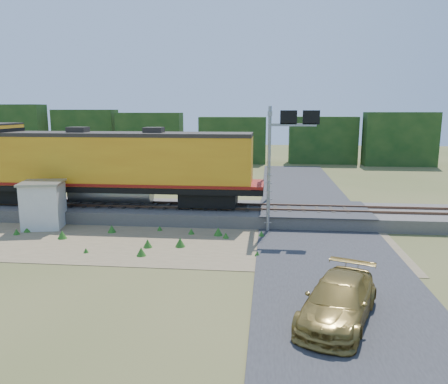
# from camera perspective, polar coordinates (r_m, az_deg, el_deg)

# --- Properties ---
(ground) EXTENTS (140.00, 140.00, 0.00)m
(ground) POSITION_cam_1_polar(r_m,az_deg,el_deg) (23.52, -4.27, -7.04)
(ground) COLOR #475123
(ground) RESTS_ON ground
(ballast) EXTENTS (70.00, 5.00, 0.80)m
(ballast) POSITION_cam_1_polar(r_m,az_deg,el_deg) (29.13, -2.21, -2.73)
(ballast) COLOR slate
(ballast) RESTS_ON ground
(rails) EXTENTS (70.00, 1.54, 0.16)m
(rails) POSITION_cam_1_polar(r_m,az_deg,el_deg) (29.02, -2.21, -1.81)
(rails) COLOR brown
(rails) RESTS_ON ballast
(dirt_shoulder) EXTENTS (26.00, 8.00, 0.03)m
(dirt_shoulder) POSITION_cam_1_polar(r_m,az_deg,el_deg) (24.40, -8.72, -6.44)
(dirt_shoulder) COLOR #8C7754
(dirt_shoulder) RESTS_ON ground
(road) EXTENTS (7.00, 66.00, 0.86)m
(road) POSITION_cam_1_polar(r_m,az_deg,el_deg) (24.04, 12.83, -6.67)
(road) COLOR #38383A
(road) RESTS_ON ground
(tree_line_north) EXTENTS (130.00, 3.00, 6.50)m
(tree_line_north) POSITION_cam_1_polar(r_m,az_deg,el_deg) (60.32, 2.08, 6.77)
(tree_line_north) COLOR #143413
(tree_line_north) RESTS_ON ground
(weed_clumps) EXTENTS (15.00, 6.20, 0.56)m
(weed_clumps) POSITION_cam_1_polar(r_m,az_deg,el_deg) (24.46, -12.38, -6.57)
(weed_clumps) COLOR #29631C
(weed_clumps) RESTS_ON ground
(locomotive) EXTENTS (20.58, 3.14, 5.31)m
(locomotive) POSITION_cam_1_polar(r_m,az_deg,el_deg) (30.30, -15.25, 3.54)
(locomotive) COLOR black
(locomotive) RESTS_ON rails
(shed) EXTENTS (2.89, 2.89, 2.87)m
(shed) POSITION_cam_1_polar(r_m,az_deg,el_deg) (28.89, -22.50, -1.52)
(shed) COLOR silver
(shed) RESTS_ON ground
(signal_gantry) EXTENTS (2.92, 6.20, 7.36)m
(signal_gantry) POSITION_cam_1_polar(r_m,az_deg,el_deg) (27.42, 6.77, 7.17)
(signal_gantry) COLOR gray
(signal_gantry) RESTS_ON ground
(car) EXTENTS (3.73, 5.48, 1.47)m
(car) POSITION_cam_1_polar(r_m,az_deg,el_deg) (15.84, 14.72, -13.54)
(car) COLOR olive
(car) RESTS_ON ground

